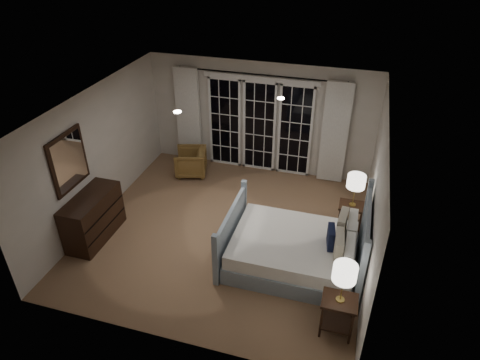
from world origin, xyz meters
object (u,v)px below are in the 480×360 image
(nightstand_right, at_px, (351,214))
(armchair, at_px, (191,162))
(lamp_right, at_px, (356,182))
(nightstand_left, at_px, (338,311))
(lamp_left, at_px, (345,273))
(dresser, at_px, (93,217))
(bed, at_px, (297,250))

(nightstand_right, distance_m, armchair, 3.78)
(lamp_right, bearing_deg, nightstand_right, -143.13)
(armchair, bearing_deg, nightstand_right, 56.81)
(armchair, bearing_deg, lamp_right, 56.81)
(nightstand_left, relative_size, lamp_left, 1.01)
(nightstand_right, bearing_deg, dresser, -161.76)
(nightstand_left, distance_m, lamp_left, 0.71)
(lamp_left, bearing_deg, dresser, 168.49)
(bed, relative_size, nightstand_right, 3.70)
(bed, xyz_separation_m, lamp_left, (0.77, -1.19, 0.80))
(lamp_left, bearing_deg, nightstand_right, 89.78)
(nightstand_right, bearing_deg, lamp_left, -90.22)
(bed, distance_m, lamp_left, 1.63)
(lamp_left, distance_m, dresser, 4.56)
(armchair, bearing_deg, lamp_left, 30.04)
(nightstand_right, height_order, dresser, dresser)
(bed, xyz_separation_m, nightstand_left, (0.77, -1.19, 0.09))
(bed, bearing_deg, armchair, 140.90)
(nightstand_left, bearing_deg, lamp_left, 180.00)
(bed, distance_m, nightstand_right, 1.41)
(bed, height_order, armchair, bed)
(armchair, bearing_deg, bed, 35.06)
(bed, xyz_separation_m, nightstand_right, (0.78, 1.17, 0.07))
(bed, relative_size, nightstand_left, 3.53)
(bed, relative_size, armchair, 3.28)
(lamp_right, relative_size, dresser, 0.50)
(nightstand_left, xyz_separation_m, lamp_left, (-0.00, 0.00, 0.71))
(lamp_left, xyz_separation_m, lamp_right, (0.01, 2.36, -0.03))
(nightstand_left, height_order, dresser, dresser)
(bed, relative_size, lamp_left, 3.58)
(nightstand_left, xyz_separation_m, armchair, (-3.59, 3.49, -0.11))
(bed, xyz_separation_m, dresser, (-3.65, -0.29, 0.11))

